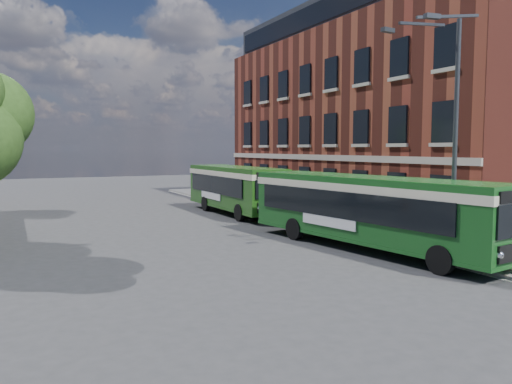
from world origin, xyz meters
TOP-DOWN VIEW (x-y plane):
  - ground at (0.00, 0.00)m, footprint 120.00×120.00m
  - pavement at (7.00, 8.00)m, footprint 6.00×48.00m
  - kerb_line at (3.95, 8.00)m, footprint 0.12×48.00m
  - brick_office at (14.00, 12.00)m, footprint 12.10×26.00m
  - street_lamp at (4.84, -2.00)m, footprint 2.96×2.38m
  - bus_stop_sign at (5.60, -4.20)m, footprint 0.35×0.08m
  - bus_front at (3.20, 0.60)m, footprint 4.24×12.68m
  - bus_rear at (2.87, 13.38)m, footprint 2.71×10.19m
  - pedestrian_a at (5.53, -1.96)m, footprint 0.68×0.62m
  - pedestrian_b at (7.34, -1.48)m, footprint 0.92×0.76m

SIDE VIEW (x-z plane):
  - ground at x=0.00m, z-range 0.00..0.00m
  - kerb_line at x=3.95m, z-range 0.00..0.01m
  - pavement at x=7.00m, z-range 0.00..0.15m
  - pedestrian_a at x=5.53m, z-range 0.15..1.71m
  - pedestrian_b at x=7.34m, z-range 0.15..1.89m
  - bus_stop_sign at x=5.60m, z-range 0.25..2.77m
  - bus_rear at x=2.87m, z-range 0.32..3.34m
  - bus_front at x=3.20m, z-range 0.32..3.34m
  - street_lamp at x=4.84m, z-range 0.29..9.29m
  - brick_office at x=14.00m, z-range -0.13..14.07m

